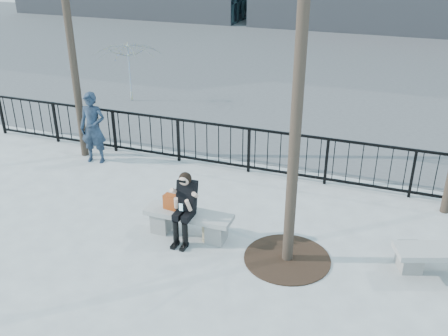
% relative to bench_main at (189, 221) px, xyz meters
% --- Properties ---
extents(ground, '(120.00, 120.00, 0.00)m').
position_rel_bench_main_xyz_m(ground, '(0.00, 0.00, -0.30)').
color(ground, gray).
rests_on(ground, ground).
extents(street_surface, '(60.00, 23.00, 0.01)m').
position_rel_bench_main_xyz_m(street_surface, '(0.00, 15.00, -0.30)').
color(street_surface, '#474747').
rests_on(street_surface, ground).
extents(railing, '(14.00, 0.06, 1.10)m').
position_rel_bench_main_xyz_m(railing, '(0.00, 3.00, 0.25)').
color(railing, black).
rests_on(railing, ground).
extents(tree_grate, '(1.50, 1.50, 0.02)m').
position_rel_bench_main_xyz_m(tree_grate, '(1.90, -0.10, -0.29)').
color(tree_grate, black).
rests_on(tree_grate, ground).
extents(bench_main, '(1.65, 0.46, 0.49)m').
position_rel_bench_main_xyz_m(bench_main, '(0.00, 0.00, 0.00)').
color(bench_main, slate).
rests_on(bench_main, ground).
extents(seated_woman, '(0.50, 0.64, 1.34)m').
position_rel_bench_main_xyz_m(seated_woman, '(0.00, -0.16, 0.37)').
color(seated_woman, black).
rests_on(seated_woman, ground).
extents(handbag, '(0.36, 0.20, 0.28)m').
position_rel_bench_main_xyz_m(handbag, '(-0.32, 0.02, 0.33)').
color(handbag, '#9B3B13').
rests_on(handbag, bench_main).
extents(shopping_bag, '(0.36, 0.20, 0.32)m').
position_rel_bench_main_xyz_m(shopping_bag, '(0.49, -0.09, -0.14)').
color(shopping_bag, '#CCBB90').
rests_on(shopping_bag, ground).
extents(standing_man, '(0.70, 0.52, 1.75)m').
position_rel_bench_main_xyz_m(standing_man, '(-3.50, 2.27, 0.57)').
color(standing_man, black).
rests_on(standing_man, ground).
extents(vendor_umbrella, '(2.62, 2.65, 1.96)m').
position_rel_bench_main_xyz_m(vendor_umbrella, '(-5.15, 6.83, 0.68)').
color(vendor_umbrella, yellow).
rests_on(vendor_umbrella, ground).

